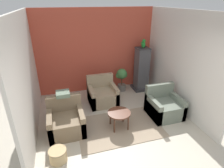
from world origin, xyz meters
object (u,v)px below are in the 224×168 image
armchair_left (66,122)px  potted_plant (122,77)px  parrot (143,44)px  birdcage (142,70)px  armchair_right (164,106)px  armchair_middle (102,95)px  wicker_basket (58,155)px  coffee_table (119,114)px

armchair_left → potted_plant: 2.70m
parrot → birdcage: bearing=-90.0°
armchair_right → birdcage: 1.81m
armchair_middle → potted_plant: bearing=36.9°
armchair_middle → wicker_basket: armchair_middle is taller
armchair_middle → potted_plant: size_ratio=1.04×
armchair_left → birdcage: 3.26m
coffee_table → parrot: bearing=52.5°
potted_plant → wicker_basket: 3.53m
armchair_left → armchair_right: size_ratio=1.00×
wicker_basket → armchair_middle: bearing=54.7°
birdcage → wicker_basket: (-3.00, -2.60, -0.58)m
coffee_table → birdcage: size_ratio=0.38×
birdcage → parrot: 0.92m
armchair_left → armchair_middle: bearing=43.1°
coffee_table → birdcage: birdcage is taller
coffee_table → potted_plant: 2.13m
birdcage → wicker_basket: bearing=-139.1°
armchair_left → potted_plant: bearing=40.6°
coffee_table → birdcage: 2.44m
armchair_middle → birdcage: 1.73m
armchair_middle → wicker_basket: (-1.43, -2.02, -0.13)m
coffee_table → wicker_basket: (-1.52, -0.68, -0.25)m
armchair_middle → parrot: size_ratio=2.86×
armchair_right → potted_plant: 1.93m
armchair_middle → wicker_basket: size_ratio=2.30×
armchair_left → birdcage: (2.75, 1.69, 0.45)m
coffee_table → parrot: (1.48, 1.92, 1.25)m
parrot → armchair_middle: bearing=-159.8°
potted_plant → wicker_basket: size_ratio=2.22×
coffee_table → armchair_right: size_ratio=0.68×
armchair_middle → birdcage: (1.57, 0.57, 0.45)m
armchair_right → parrot: (0.10, 1.75, 1.37)m
coffee_table → armchair_right: (1.37, 0.17, -0.12)m
potted_plant → wicker_basket: bearing=-130.6°
armchair_left → wicker_basket: 0.95m
birdcage → wicker_basket: birdcage is taller
parrot → potted_plant: bearing=174.6°
armchair_right → parrot: bearing=86.6°
coffee_table → armchair_left: bearing=169.7°
armchair_left → birdcage: bearing=31.5°
armchair_middle → coffee_table: bearing=-86.1°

